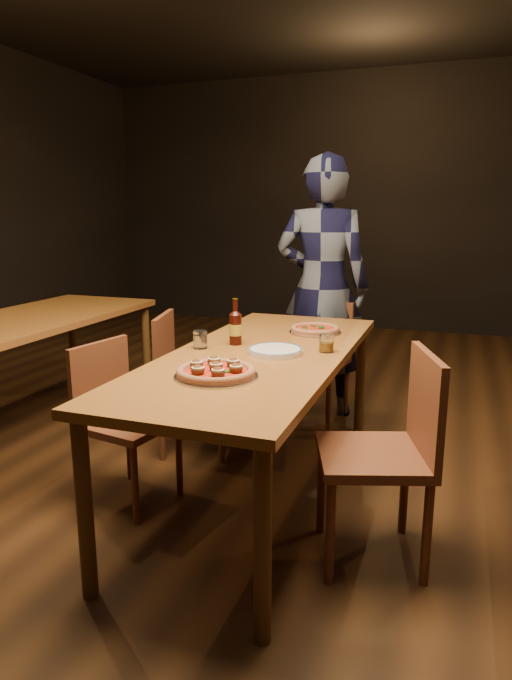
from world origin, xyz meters
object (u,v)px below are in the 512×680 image
(beer_bottle, at_px, (235,328))
(chair_main_e, at_px, (373,454))
(table_left, at_px, (20,330))
(chair_main_sw, at_px, (196,381))
(water_glass, at_px, (200,340))
(pizza_meatball, at_px, (216,371))
(chair_end, at_px, (315,360))
(table_main, at_px, (259,367))
(plate_stack, at_px, (275,351))
(amber_glass, at_px, (327,343))
(diner, at_px, (322,288))
(chair_main_nw, at_px, (130,422))
(pizza_margherita, at_px, (315,329))

(beer_bottle, bearing_deg, chair_main_e, -30.15)
(table_left, bearing_deg, chair_main_sw, 6.12)
(beer_bottle, distance_m, water_glass, 0.19)
(pizza_meatball, height_order, beer_bottle, beer_bottle)
(pizza_meatball, bearing_deg, chair_end, 89.14)
(chair_main_e, bearing_deg, table_main, -137.53)
(plate_stack, distance_m, amber_glass, 0.25)
(table_main, xyz_separation_m, diner, (-0.01, 1.36, 0.21))
(diner, bearing_deg, table_main, 86.28)
(beer_bottle, xyz_separation_m, diner, (0.15, 1.24, 0.06))
(diner, bearing_deg, amber_glass, 99.87)
(chair_main_nw, xyz_separation_m, amber_glass, (0.88, 0.36, 0.38))
(chair_main_e, bearing_deg, diner, -178.50)
(pizza_margherita, bearing_deg, table_main, -105.27)
(pizza_margherita, bearing_deg, beer_bottle, -126.99)
(table_main, xyz_separation_m, amber_glass, (0.30, 0.11, 0.11))
(beer_bottle, height_order, water_glass, beer_bottle)
(table_main, height_order, chair_main_sw, chair_main_sw)
(chair_main_nw, distance_m, pizza_meatball, 0.69)
(chair_main_e, relative_size, pizza_margherita, 3.17)
(table_left, bearing_deg, amber_glass, -5.36)
(chair_main_nw, distance_m, beer_bottle, 0.69)
(table_left, xyz_separation_m, chair_main_nw, (1.12, -0.55, -0.27))
(amber_glass, bearing_deg, plate_stack, -152.91)
(chair_main_sw, bearing_deg, plate_stack, -138.63)
(chair_main_sw, relative_size, pizza_meatball, 2.51)
(pizza_margherita, xyz_separation_m, amber_glass, (0.16, -0.41, 0.02))
(plate_stack, height_order, amber_glass, amber_glass)
(plate_stack, bearing_deg, table_main, 179.34)
(pizza_margherita, xyz_separation_m, beer_bottle, (-0.31, -0.41, 0.06))
(chair_main_sw, relative_size, beer_bottle, 3.77)
(beer_bottle, bearing_deg, chair_main_nw, -138.60)
(chair_end, xyz_separation_m, beer_bottle, (-0.16, -1.05, 0.41))
(chair_main_nw, xyz_separation_m, plate_stack, (0.66, 0.25, 0.35))
(chair_end, bearing_deg, amber_glass, -65.04)
(table_main, distance_m, pizza_margherita, 0.55)
(chair_main_sw, distance_m, beer_bottle, 0.63)
(chair_end, relative_size, plate_stack, 3.29)
(chair_main_e, bearing_deg, plate_stack, -141.01)
(chair_main_sw, relative_size, water_glass, 10.01)
(table_main, relative_size, pizza_meatball, 5.82)
(table_left, bearing_deg, beer_bottle, -6.99)
(chair_main_nw, bearing_deg, chair_main_e, -84.09)
(pizza_margherita, bearing_deg, water_glass, -128.98)
(beer_bottle, bearing_deg, plate_stack, -24.62)
(table_left, relative_size, chair_end, 2.38)
(chair_main_nw, xyz_separation_m, water_glass, (0.28, 0.23, 0.38))
(chair_main_sw, bearing_deg, pizza_meatball, -163.87)
(chair_main_nw, relative_size, amber_glass, 9.62)
(pizza_margherita, bearing_deg, chair_main_sw, -171.64)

